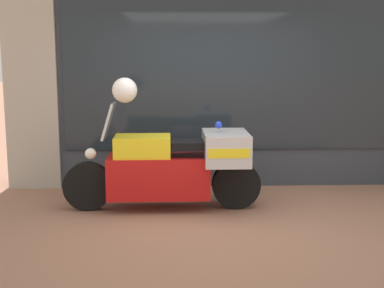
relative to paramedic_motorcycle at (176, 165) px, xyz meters
name	(u,v)px	position (x,y,z in m)	size (l,w,h in m)	color
ground_plane	(218,226)	(0.47, -0.68, -0.56)	(60.00, 60.00, 0.00)	#8E604C
shop_building	(183,60)	(0.12, 1.31, 1.25)	(5.68, 0.55, 3.60)	#333842
window_display	(226,151)	(0.76, 1.35, -0.09)	(4.50, 0.30, 2.00)	slate
paramedic_motorcycle	(176,165)	(0.00, 0.00, 0.00)	(2.43, 0.80, 1.32)	black
white_helmet	(125,90)	(-0.60, 0.00, 0.92)	(0.30, 0.30, 0.30)	white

